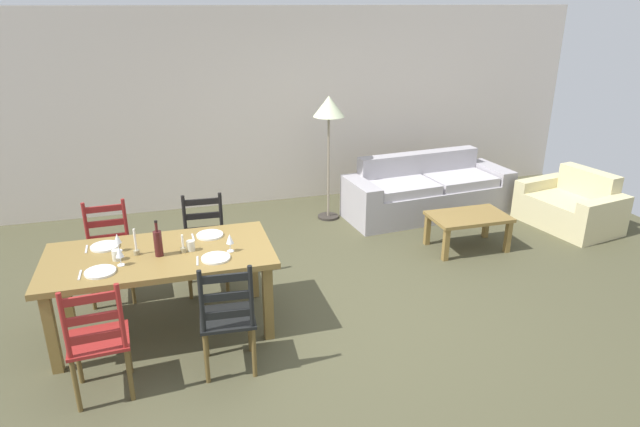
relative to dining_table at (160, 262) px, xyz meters
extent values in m
cube|color=#494730|center=(1.46, -0.10, -0.67)|extent=(9.60, 9.60, 0.02)
cube|color=beige|center=(1.46, 3.20, 0.69)|extent=(9.60, 0.16, 2.70)
cube|color=olive|center=(0.00, 0.00, 0.06)|extent=(1.90, 0.96, 0.05)
cube|color=olive|center=(-0.85, -0.38, -0.31)|extent=(0.08, 0.08, 0.70)
cube|color=olive|center=(0.85, -0.38, -0.31)|extent=(0.08, 0.08, 0.70)
cube|color=olive|center=(-0.85, 0.38, -0.31)|extent=(0.08, 0.08, 0.70)
cube|color=olive|center=(0.85, 0.38, -0.31)|extent=(0.08, 0.08, 0.70)
cube|color=maroon|center=(-0.47, -0.74, -0.22)|extent=(0.45, 0.43, 0.03)
cylinder|color=brown|center=(-0.66, -0.58, -0.45)|extent=(0.04, 0.04, 0.43)
cylinder|color=brown|center=(-0.30, -0.56, -0.45)|extent=(0.04, 0.04, 0.43)
cylinder|color=brown|center=(-0.63, -0.92, -0.45)|extent=(0.04, 0.04, 0.43)
cylinder|color=brown|center=(-0.27, -0.90, -0.45)|extent=(0.04, 0.04, 0.43)
cylinder|color=maroon|center=(-0.63, -0.92, 0.05)|extent=(0.04, 0.04, 0.50)
cylinder|color=maroon|center=(-0.27, -0.90, 0.05)|extent=(0.04, 0.04, 0.50)
cube|color=maroon|center=(-0.45, -0.91, -0.08)|extent=(0.38, 0.05, 0.06)
cube|color=maroon|center=(-0.45, -0.91, 0.07)|extent=(0.38, 0.05, 0.06)
cube|color=maroon|center=(-0.45, -0.91, 0.22)|extent=(0.38, 0.05, 0.06)
cube|color=black|center=(0.47, -0.69, -0.22)|extent=(0.45, 0.43, 0.03)
cylinder|color=brown|center=(0.30, -0.51, -0.45)|extent=(0.04, 0.04, 0.43)
cylinder|color=brown|center=(0.66, -0.54, -0.45)|extent=(0.04, 0.04, 0.43)
cylinder|color=brown|center=(0.28, -0.85, -0.45)|extent=(0.04, 0.04, 0.43)
cylinder|color=brown|center=(0.64, -0.87, -0.45)|extent=(0.04, 0.04, 0.43)
cylinder|color=black|center=(0.28, -0.85, 0.05)|extent=(0.04, 0.04, 0.50)
cylinder|color=black|center=(0.64, -0.87, 0.05)|extent=(0.04, 0.04, 0.50)
cube|color=black|center=(0.46, -0.86, -0.08)|extent=(0.38, 0.05, 0.06)
cube|color=black|center=(0.46, -0.86, 0.07)|extent=(0.38, 0.05, 0.06)
cube|color=black|center=(0.46, -0.86, 0.22)|extent=(0.38, 0.05, 0.06)
cube|color=maroon|center=(-0.48, 0.72, -0.22)|extent=(0.43, 0.41, 0.03)
cylinder|color=brown|center=(-0.30, 0.56, -0.45)|extent=(0.04, 0.04, 0.43)
cylinder|color=brown|center=(-0.66, 0.55, -0.45)|extent=(0.04, 0.04, 0.43)
cylinder|color=brown|center=(-0.31, 0.90, -0.45)|extent=(0.04, 0.04, 0.43)
cylinder|color=brown|center=(-0.67, 0.89, -0.45)|extent=(0.04, 0.04, 0.43)
cylinder|color=maroon|center=(-0.31, 0.90, 0.05)|extent=(0.04, 0.04, 0.50)
cylinder|color=maroon|center=(-0.67, 0.89, 0.05)|extent=(0.04, 0.04, 0.50)
cube|color=maroon|center=(-0.49, 0.89, -0.08)|extent=(0.38, 0.04, 0.06)
cube|color=maroon|center=(-0.49, 0.89, 0.07)|extent=(0.38, 0.04, 0.06)
cube|color=maroon|center=(-0.49, 0.89, 0.22)|extent=(0.38, 0.04, 0.06)
cube|color=black|center=(0.43, 0.66, -0.22)|extent=(0.44, 0.42, 0.03)
cylinder|color=brown|center=(0.60, 0.48, -0.45)|extent=(0.04, 0.04, 0.43)
cylinder|color=brown|center=(0.24, 0.50, -0.45)|extent=(0.04, 0.04, 0.43)
cylinder|color=brown|center=(0.61, 0.82, -0.45)|extent=(0.04, 0.04, 0.43)
cylinder|color=brown|center=(0.26, 0.84, -0.45)|extent=(0.04, 0.04, 0.43)
cylinder|color=black|center=(0.61, 0.82, 0.05)|extent=(0.04, 0.04, 0.50)
cylinder|color=black|center=(0.26, 0.84, 0.05)|extent=(0.04, 0.04, 0.50)
cube|color=black|center=(0.44, 0.83, -0.08)|extent=(0.38, 0.04, 0.06)
cube|color=black|center=(0.44, 0.83, 0.07)|extent=(0.38, 0.04, 0.06)
cube|color=black|center=(0.44, 0.83, 0.22)|extent=(0.38, 0.04, 0.06)
cylinder|color=white|center=(-0.45, -0.25, 0.10)|extent=(0.24, 0.24, 0.02)
cube|color=silver|center=(-0.60, -0.25, 0.09)|extent=(0.02, 0.17, 0.01)
cylinder|color=white|center=(0.45, -0.25, 0.10)|extent=(0.24, 0.24, 0.02)
cube|color=silver|center=(0.30, -0.25, 0.09)|extent=(0.03, 0.17, 0.01)
cylinder|color=white|center=(-0.45, 0.25, 0.10)|extent=(0.24, 0.24, 0.02)
cube|color=silver|center=(-0.60, 0.25, 0.09)|extent=(0.02, 0.17, 0.01)
cylinder|color=white|center=(0.45, 0.25, 0.10)|extent=(0.24, 0.24, 0.02)
cube|color=silver|center=(0.30, 0.25, 0.09)|extent=(0.02, 0.17, 0.01)
cylinder|color=#471919|center=(0.00, -0.05, 0.20)|extent=(0.07, 0.07, 0.22)
cylinder|color=#471919|center=(0.00, -0.05, 0.35)|extent=(0.02, 0.02, 0.08)
cylinder|color=black|center=(0.00, -0.05, 0.39)|extent=(0.03, 0.03, 0.02)
cylinder|color=white|center=(-0.30, -0.16, 0.09)|extent=(0.06, 0.06, 0.01)
cylinder|color=white|center=(-0.30, -0.16, 0.13)|extent=(0.01, 0.01, 0.07)
cone|color=white|center=(-0.30, -0.16, 0.21)|extent=(0.06, 0.06, 0.08)
cylinder|color=white|center=(0.59, -0.13, 0.09)|extent=(0.06, 0.06, 0.01)
cylinder|color=white|center=(0.59, -0.13, 0.13)|extent=(0.01, 0.01, 0.07)
cone|color=white|center=(0.59, -0.13, 0.21)|extent=(0.06, 0.06, 0.08)
cylinder|color=white|center=(-0.33, 0.14, 0.09)|extent=(0.06, 0.06, 0.01)
cylinder|color=white|center=(-0.33, 0.14, 0.13)|extent=(0.01, 0.01, 0.07)
cone|color=white|center=(-0.33, 0.14, 0.21)|extent=(0.06, 0.06, 0.08)
cylinder|color=beige|center=(0.26, -0.02, 0.13)|extent=(0.07, 0.07, 0.09)
cylinder|color=beige|center=(-0.34, -0.04, 0.13)|extent=(0.07, 0.07, 0.09)
cylinder|color=#998C66|center=(-0.18, 0.02, 0.11)|extent=(0.05, 0.05, 0.04)
cylinder|color=white|center=(-0.18, 0.02, 0.22)|extent=(0.02, 0.02, 0.19)
cylinder|color=#998C66|center=(0.20, -0.04, 0.11)|extent=(0.05, 0.05, 0.04)
cylinder|color=white|center=(0.20, -0.04, 0.19)|extent=(0.02, 0.02, 0.12)
cube|color=#A9A4A9|center=(3.53, 1.96, -0.46)|extent=(1.87, 0.97, 0.40)
cube|color=#A9A4A9|center=(3.50, 2.26, -0.26)|extent=(1.81, 0.37, 0.80)
cube|color=#A9A4A9|center=(4.54, 2.05, -0.37)|extent=(0.31, 0.82, 0.58)
cube|color=#A9A4A9|center=(2.51, 1.86, -0.37)|extent=(0.31, 0.82, 0.58)
cube|color=#BDB8BD|center=(3.98, 1.95, -0.20)|extent=(0.92, 0.72, 0.12)
cube|color=#BDB8BD|center=(3.08, 1.86, -0.20)|extent=(0.92, 0.72, 0.12)
cube|color=olive|center=(3.46, 0.81, -0.26)|extent=(0.90, 0.56, 0.04)
cube|color=olive|center=(3.06, 0.58, -0.47)|extent=(0.06, 0.06, 0.38)
cube|color=olive|center=(3.86, 0.58, -0.47)|extent=(0.06, 0.06, 0.38)
cube|color=olive|center=(3.06, 1.04, -0.47)|extent=(0.06, 0.06, 0.38)
cube|color=olive|center=(3.86, 1.04, -0.47)|extent=(0.06, 0.06, 0.38)
cube|color=beige|center=(5.08, 1.06, -0.47)|extent=(0.93, 0.93, 0.38)
cube|color=beige|center=(5.37, 1.11, -0.30)|extent=(0.34, 0.82, 0.72)
cube|color=beige|center=(5.17, 0.57, -0.40)|extent=(0.82, 0.32, 0.52)
cube|color=beige|center=(4.99, 1.54, -0.40)|extent=(0.82, 0.32, 0.52)
cylinder|color=#332D28|center=(2.18, 2.21, -0.65)|extent=(0.28, 0.28, 0.03)
cylinder|color=gray|center=(2.18, 2.21, 0.04)|extent=(0.03, 0.03, 1.35)
cone|color=beige|center=(2.18, 2.21, 0.85)|extent=(0.40, 0.40, 0.26)
camera|label=1|loc=(0.13, -4.44, 2.08)|focal=30.90mm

